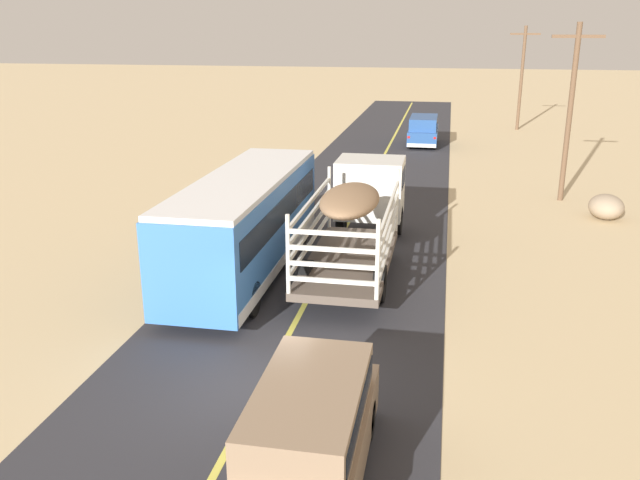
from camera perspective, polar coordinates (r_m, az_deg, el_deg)
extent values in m
plane|color=#CCB284|center=(15.31, -5.09, -12.49)|extent=(240.00, 240.00, 0.00)
cube|color=#2D2D33|center=(15.31, -5.09, -12.46)|extent=(8.00, 120.00, 0.02)
cube|color=#D8CC4C|center=(15.30, -5.09, -12.42)|extent=(0.16, 117.60, 0.00)
cube|color=#8C7259|center=(12.27, -0.76, -17.06)|extent=(1.90, 4.60, 0.90)
cube|color=#8C7259|center=(11.67, -0.93, -14.05)|extent=(1.75, 3.59, 0.80)
cube|color=#192333|center=(11.66, -0.93, -13.97)|extent=(1.79, 3.22, 0.44)
cylinder|color=black|center=(13.74, -2.99, -14.35)|extent=(0.26, 0.76, 0.76)
cylinder|color=black|center=(13.50, 4.03, -15.03)|extent=(0.26, 0.76, 0.76)
cube|color=silver|center=(25.63, 4.30, 4.49)|extent=(2.50, 2.20, 2.20)
cube|color=#192333|center=(25.53, 4.33, 5.47)|extent=(2.53, 1.54, 0.70)
cube|color=brown|center=(20.80, 2.50, -1.84)|extent=(2.50, 6.40, 0.24)
cylinder|color=silver|center=(23.59, 0.79, 3.66)|extent=(0.12, 0.12, 2.20)
cylinder|color=silver|center=(23.31, 6.57, 3.37)|extent=(0.12, 0.12, 2.20)
cylinder|color=silver|center=(17.69, -2.75, -1.24)|extent=(0.12, 0.12, 2.20)
cylinder|color=silver|center=(17.32, 4.94, -1.72)|extent=(0.12, 0.12, 2.20)
cube|color=silver|center=(20.81, -0.77, -0.18)|extent=(0.08, 6.30, 0.12)
cube|color=silver|center=(20.49, 5.87, -0.57)|extent=(0.08, 6.30, 0.12)
cube|color=silver|center=(17.68, 1.03, -3.52)|extent=(2.40, 0.08, 0.12)
cube|color=silver|center=(20.68, -0.78, 0.98)|extent=(0.08, 6.30, 0.12)
cube|color=silver|center=(20.35, 5.91, 0.61)|extent=(0.08, 6.30, 0.12)
cube|color=silver|center=(17.52, 1.04, -2.18)|extent=(2.40, 0.08, 0.12)
cube|color=silver|center=(20.56, -0.78, 2.16)|extent=(0.08, 6.30, 0.12)
cube|color=silver|center=(20.23, 5.95, 1.80)|extent=(0.08, 6.30, 0.12)
cube|color=silver|center=(17.37, 1.05, -0.81)|extent=(2.40, 0.08, 0.12)
cube|color=silver|center=(20.44, -0.79, 3.34)|extent=(0.08, 6.30, 0.12)
cube|color=silver|center=(20.11, 5.99, 3.00)|extent=(0.08, 6.30, 0.12)
cube|color=silver|center=(17.24, 1.05, 0.57)|extent=(2.40, 0.08, 0.12)
ellipsoid|color=#8C6B4C|center=(20.22, 2.58, 3.43)|extent=(1.75, 3.84, 0.70)
cylinder|color=black|center=(26.08, 1.86, 1.93)|extent=(0.32, 1.10, 1.10)
cylinder|color=black|center=(25.85, 6.64, 1.67)|extent=(0.32, 1.10, 1.10)
cylinder|color=black|center=(19.84, -1.16, -3.27)|extent=(0.32, 1.10, 1.10)
cylinder|color=black|center=(19.54, 5.12, -3.69)|extent=(0.32, 1.10, 1.10)
cube|color=#3872C6|center=(21.44, -6.36, 1.49)|extent=(2.50, 10.00, 2.70)
cube|color=white|center=(21.09, -6.49, 5.22)|extent=(2.45, 9.80, 0.16)
cube|color=#192333|center=(21.32, -6.41, 2.71)|extent=(2.54, 9.20, 0.80)
cube|color=silver|center=(21.79, -6.26, -1.41)|extent=(2.53, 9.80, 0.36)
cylinder|color=black|center=(25.07, -6.52, 1.04)|extent=(0.30, 1.00, 1.00)
cylinder|color=black|center=(24.53, -1.61, 0.77)|extent=(0.30, 1.00, 1.00)
cylinder|color=black|center=(19.32, -12.18, -4.45)|extent=(0.30, 1.00, 1.00)
cylinder|color=black|center=(18.61, -5.89, -5.01)|extent=(0.30, 1.00, 1.00)
cube|color=#264C8C|center=(46.00, 8.80, 8.86)|extent=(1.90, 4.60, 0.90)
cube|color=#264C8C|center=(45.73, 8.84, 9.88)|extent=(1.75, 3.59, 0.80)
cube|color=#192333|center=(45.73, 8.84, 9.90)|extent=(1.79, 3.22, 0.44)
cube|color=silver|center=(43.86, 8.65, 7.99)|extent=(1.86, 0.20, 0.24)
cube|color=red|center=(43.76, 7.58, 8.70)|extent=(0.16, 0.06, 0.14)
cube|color=red|center=(43.70, 9.78, 8.58)|extent=(0.16, 0.06, 0.14)
cylinder|color=black|center=(47.49, 7.85, 8.81)|extent=(0.26, 0.76, 0.76)
cylinder|color=black|center=(47.44, 9.85, 8.71)|extent=(0.26, 0.76, 0.76)
cylinder|color=black|center=(44.68, 7.64, 8.26)|extent=(0.26, 0.76, 0.76)
cylinder|color=black|center=(44.62, 9.76, 8.15)|extent=(0.26, 0.76, 0.76)
cylinder|color=brown|center=(32.27, 20.54, 10.01)|extent=(0.24, 0.24, 7.88)
cube|color=brown|center=(32.05, 21.20, 15.91)|extent=(2.20, 0.14, 0.14)
cylinder|color=brown|center=(54.42, 16.81, 13.04)|extent=(0.24, 0.24, 7.72)
cube|color=brown|center=(54.29, 17.13, 16.46)|extent=(2.20, 0.14, 0.14)
ellipsoid|color=gray|center=(30.31, 23.24, 2.63)|extent=(1.40, 1.76, 1.03)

